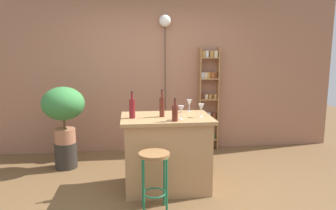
{
  "coord_description": "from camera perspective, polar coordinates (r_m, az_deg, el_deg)",
  "views": [
    {
      "loc": [
        -0.43,
        -3.47,
        1.7
      ],
      "look_at": [
        0.05,
        0.55,
        1.02
      ],
      "focal_mm": 33.47,
      "sensor_mm": 36.0,
      "label": 1
    }
  ],
  "objects": [
    {
      "name": "ground",
      "position": [
        3.88,
        0.24,
        -16.46
      ],
      "size": [
        12.0,
        12.0,
        0.0
      ],
      "primitive_type": "plane",
      "color": "brown"
    },
    {
      "name": "back_wall",
      "position": [
        5.44,
        -2.28,
        6.33
      ],
      "size": [
        6.4,
        0.1,
        2.8
      ],
      "primitive_type": "cube",
      "color": "#9E6B51",
      "rests_on": "ground"
    },
    {
      "name": "kitchen_counter",
      "position": [
        3.99,
        -0.29,
        -8.56
      ],
      "size": [
        1.11,
        0.77,
        0.92
      ],
      "color": "tan",
      "rests_on": "ground"
    },
    {
      "name": "bar_stool",
      "position": [
        3.39,
        -2.52,
        -11.43
      ],
      "size": [
        0.33,
        0.33,
        0.66
      ],
      "color": "#196642",
      "rests_on": "ground"
    },
    {
      "name": "spice_shelf",
      "position": [
        5.49,
        7.42,
        1.73
      ],
      "size": [
        0.34,
        0.15,
        1.79
      ],
      "color": "#9E7042",
      "rests_on": "ground"
    },
    {
      "name": "plant_stool",
      "position": [
        4.96,
        -18.08,
        -8.67
      ],
      "size": [
        0.32,
        0.32,
        0.39
      ],
      "primitive_type": "cylinder",
      "color": "#2D2823",
      "rests_on": "ground"
    },
    {
      "name": "potted_plant",
      "position": [
        4.79,
        -18.53,
        -0.36
      ],
      "size": [
        0.61,
        0.55,
        0.83
      ],
      "color": "#A86B4C",
      "rests_on": "plant_stool"
    },
    {
      "name": "bottle_olive_oil",
      "position": [
        3.83,
        -1.1,
        -0.26
      ],
      "size": [
        0.06,
        0.06,
        0.34
      ],
      "color": "#5B2319",
      "rests_on": "kitchen_counter"
    },
    {
      "name": "bottle_vinegar",
      "position": [
        3.78,
        -6.55,
        -0.56
      ],
      "size": [
        0.07,
        0.07,
        0.32
      ],
      "color": "maroon",
      "rests_on": "kitchen_counter"
    },
    {
      "name": "bottle_soda_blue",
      "position": [
        3.59,
        1.27,
        -1.39
      ],
      "size": [
        0.07,
        0.07,
        0.27
      ],
      "color": "#5B2319",
      "rests_on": "kitchen_counter"
    },
    {
      "name": "wine_glass_left",
      "position": [
        3.84,
        6.06,
        -0.47
      ],
      "size": [
        0.07,
        0.07,
        0.16
      ],
      "color": "silver",
      "rests_on": "kitchen_counter"
    },
    {
      "name": "wine_glass_center",
      "position": [
        4.17,
        3.9,
        0.35
      ],
      "size": [
        0.07,
        0.07,
        0.16
      ],
      "color": "silver",
      "rests_on": "kitchen_counter"
    },
    {
      "name": "wine_glass_right",
      "position": [
        3.68,
        2.38,
        -0.85
      ],
      "size": [
        0.07,
        0.07,
        0.16
      ],
      "color": "silver",
      "rests_on": "kitchen_counter"
    },
    {
      "name": "pendant_globe_light",
      "position": [
        5.36,
        -0.55,
        14.62
      ],
      "size": [
        0.2,
        0.2,
        2.32
      ],
      "color": "black",
      "rests_on": "ground"
    }
  ]
}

